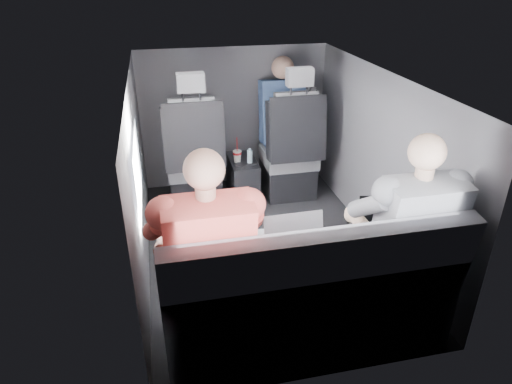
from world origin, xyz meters
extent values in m
plane|color=black|center=(0.00, 0.00, 0.00)|extent=(2.60, 2.60, 0.00)
plane|color=#B2B2AD|center=(0.00, 0.00, 1.35)|extent=(2.60, 2.60, 0.00)
cube|color=#56565B|center=(-0.90, 0.00, 0.68)|extent=(0.02, 2.60, 1.35)
cube|color=#56565B|center=(0.90, 0.00, 0.68)|extent=(0.02, 2.60, 1.35)
cube|color=#56565B|center=(0.00, 1.30, 0.68)|extent=(1.80, 0.02, 1.35)
cube|color=#56565B|center=(0.00, -1.30, 0.68)|extent=(1.80, 0.02, 1.35)
cube|color=white|center=(-0.88, -0.30, 0.90)|extent=(0.02, 0.75, 0.42)
cube|color=black|center=(0.45, 0.67, 0.80)|extent=(0.35, 0.11, 0.59)
cube|color=black|center=(-0.45, 0.92, 0.15)|extent=(0.46, 0.48, 0.30)
cube|color=slate|center=(-0.45, 0.90, 0.38)|extent=(0.48, 0.46, 0.14)
cube|color=slate|center=(-0.45, 0.70, 0.75)|extent=(0.38, 0.18, 0.61)
cube|color=black|center=(-0.67, 0.70, 0.72)|extent=(0.08, 0.21, 0.53)
cube|color=black|center=(-0.23, 0.70, 0.72)|extent=(0.08, 0.21, 0.53)
cube|color=black|center=(-0.45, 0.64, 0.74)|extent=(0.50, 0.11, 0.58)
cube|color=slate|center=(-0.45, 0.66, 1.19)|extent=(0.22, 0.10, 0.15)
cube|color=black|center=(0.45, 0.92, 0.15)|extent=(0.46, 0.48, 0.30)
cube|color=slate|center=(0.45, 0.90, 0.38)|extent=(0.48, 0.46, 0.14)
cube|color=slate|center=(0.45, 0.70, 0.75)|extent=(0.38, 0.18, 0.61)
cube|color=black|center=(0.23, 0.70, 0.72)|extent=(0.08, 0.21, 0.53)
cube|color=black|center=(0.67, 0.70, 0.72)|extent=(0.08, 0.21, 0.53)
cube|color=black|center=(0.45, 0.64, 0.74)|extent=(0.50, 0.11, 0.58)
cube|color=slate|center=(0.45, 0.66, 1.19)|extent=(0.22, 0.10, 0.15)
cube|color=black|center=(0.00, 0.88, 0.20)|extent=(0.24, 0.48, 0.40)
cylinder|color=black|center=(-0.05, 0.76, 0.41)|extent=(0.09, 0.09, 0.01)
cylinder|color=black|center=(0.06, 0.76, 0.41)|extent=(0.09, 0.09, 0.01)
cube|color=slate|center=(0.00, -1.02, 0.23)|extent=(1.60, 0.50, 0.45)
cube|color=slate|center=(0.00, -1.25, 0.68)|extent=(1.60, 0.17, 0.47)
cylinder|color=red|center=(-0.06, 0.84, 0.49)|extent=(0.08, 0.08, 0.02)
cylinder|color=white|center=(-0.06, 0.84, 0.50)|extent=(0.08, 0.08, 0.01)
cylinder|color=red|center=(-0.06, 0.84, 0.57)|extent=(0.01, 0.01, 0.13)
cylinder|color=#9BB9D2|center=(0.05, 0.78, 0.46)|extent=(0.05, 0.05, 0.12)
cylinder|color=#9BB9D2|center=(0.05, 0.78, 0.53)|extent=(0.03, 0.03, 0.02)
cube|color=silver|center=(-0.59, -0.69, 0.59)|extent=(0.34, 0.27, 0.02)
cube|color=silver|center=(-0.59, -0.71, 0.60)|extent=(0.27, 0.16, 0.00)
cube|color=silver|center=(-0.59, -0.62, 0.60)|extent=(0.10, 0.06, 0.00)
cube|color=silver|center=(-0.59, -0.84, 0.71)|extent=(0.32, 0.10, 0.22)
cube|color=white|center=(-0.59, -0.83, 0.71)|extent=(0.28, 0.08, 0.19)
cube|color=silver|center=(-0.06, -0.78, 0.59)|extent=(0.34, 0.24, 0.02)
cube|color=silver|center=(-0.06, -0.80, 0.60)|extent=(0.28, 0.13, 0.00)
cube|color=silver|center=(-0.06, -0.71, 0.60)|extent=(0.10, 0.05, 0.00)
cube|color=silver|center=(-0.06, -0.93, 0.71)|extent=(0.34, 0.08, 0.22)
cube|color=white|center=(-0.06, -0.92, 0.71)|extent=(0.30, 0.06, 0.19)
cube|color=black|center=(0.53, -0.72, 0.59)|extent=(0.40, 0.33, 0.02)
cube|color=black|center=(0.53, -0.74, 0.60)|extent=(0.31, 0.21, 0.00)
cube|color=black|center=(0.53, -0.65, 0.60)|extent=(0.11, 0.08, 0.00)
cube|color=black|center=(0.53, -0.87, 0.71)|extent=(0.35, 0.17, 0.23)
cube|color=white|center=(0.53, -0.87, 0.71)|extent=(0.31, 0.14, 0.20)
cube|color=#38383D|center=(-0.66, -0.90, 0.52)|extent=(0.16, 0.47, 0.14)
cube|color=#38383D|center=(-0.43, -0.90, 0.52)|extent=(0.16, 0.47, 0.14)
cube|color=#38383D|center=(-0.66, -0.65, 0.23)|extent=(0.14, 0.14, 0.45)
cube|color=#38383D|center=(-0.43, -0.65, 0.23)|extent=(0.14, 0.14, 0.45)
cube|color=#D16245|center=(-0.54, -1.10, 0.78)|extent=(0.43, 0.29, 0.58)
sphere|color=tan|center=(-0.54, -1.07, 1.20)|extent=(0.19, 0.19, 0.19)
cylinder|color=tan|center=(-0.76, -0.82, 0.69)|extent=(0.12, 0.30, 0.13)
cylinder|color=tan|center=(-0.33, -0.82, 0.69)|extent=(0.12, 0.30, 0.13)
cube|color=navy|center=(0.46, -0.90, 0.52)|extent=(0.16, 0.46, 0.14)
cube|color=navy|center=(0.69, -0.90, 0.52)|extent=(0.16, 0.46, 0.14)
cube|color=navy|center=(0.46, -0.66, 0.23)|extent=(0.14, 0.14, 0.45)
cube|color=navy|center=(0.69, -0.66, 0.23)|extent=(0.14, 0.14, 0.45)
cube|color=gray|center=(0.58, -1.10, 0.78)|extent=(0.42, 0.28, 0.57)
sphere|color=beige|center=(0.58, -1.07, 1.19)|extent=(0.19, 0.19, 0.19)
cylinder|color=beige|center=(0.37, -0.82, 0.68)|extent=(0.12, 0.29, 0.13)
cylinder|color=beige|center=(0.79, -0.82, 0.68)|extent=(0.12, 0.29, 0.13)
cube|color=navy|center=(0.43, 1.08, 0.78)|extent=(0.41, 0.27, 0.60)
sphere|color=tan|center=(0.43, 1.10, 1.18)|extent=(0.21, 0.21, 0.21)
cube|color=navy|center=(0.43, 1.14, 0.49)|extent=(0.35, 0.41, 0.12)
camera|label=1|loc=(-0.72, -2.96, 2.04)|focal=32.00mm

